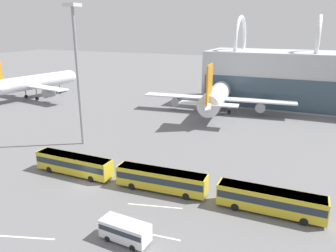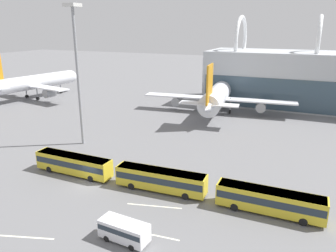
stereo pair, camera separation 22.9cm
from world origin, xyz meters
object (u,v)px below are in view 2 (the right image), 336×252
object	(u,v)px
shuttle_bus_2	(270,200)
shuttle_bus_0	(74,163)
airliner_at_gate_far	(218,95)
shuttle_bus_1	(161,179)
service_van_foreground	(124,230)
floodlight_mast	(76,56)
airliner_at_gate_near	(32,82)

from	to	relation	value
shuttle_bus_2	shuttle_bus_0	bearing A→B (deg)	-179.03
shuttle_bus_2	airliner_at_gate_far	bearing A→B (deg)	112.37
airliner_at_gate_far	shuttle_bus_1	world-z (taller)	airliner_at_gate_far
shuttle_bus_0	shuttle_bus_1	xyz separation A→B (m)	(14.95, 0.53, 0.00)
service_van_foreground	floodlight_mast	bearing A→B (deg)	-40.55
shuttle_bus_0	shuttle_bus_1	world-z (taller)	same
shuttle_bus_1	shuttle_bus_2	bearing A→B (deg)	-2.25
airliner_at_gate_near	airliner_at_gate_far	bearing A→B (deg)	-72.68
shuttle_bus_2	airliner_at_gate_near	bearing A→B (deg)	153.14
shuttle_bus_0	service_van_foreground	bearing A→B (deg)	-34.71
shuttle_bus_1	service_van_foreground	size ratio (longest dim) A/B	2.30
airliner_at_gate_far	service_van_foreground	bearing A→B (deg)	179.15
airliner_at_gate_near	airliner_at_gate_far	xyz separation A→B (m)	(59.08, 7.45, -0.46)
service_van_foreground	floodlight_mast	xyz separation A→B (m)	(-23.72, 23.58, 15.97)
shuttle_bus_2	service_van_foreground	distance (m)	18.35
airliner_at_gate_near	shuttle_bus_2	bearing A→B (deg)	-106.48
shuttle_bus_0	shuttle_bus_2	world-z (taller)	same
airliner_at_gate_far	shuttle_bus_2	world-z (taller)	airliner_at_gate_far
airliner_at_gate_near	shuttle_bus_1	xyz separation A→B (m)	(63.63, -39.47, -3.47)
airliner_at_gate_far	shuttle_bus_1	bearing A→B (deg)	179.15
shuttle_bus_1	service_van_foreground	bearing A→B (deg)	-87.12
airliner_at_gate_far	shuttle_bus_1	xyz separation A→B (m)	(4.56, -46.93, -3.01)
airliner_at_gate_near	airliner_at_gate_far	distance (m)	59.55
shuttle_bus_0	service_van_foreground	distance (m)	19.78
shuttle_bus_0	shuttle_bus_2	distance (m)	29.91
service_van_foreground	floodlight_mast	size ratio (longest dim) A/B	0.22
airliner_at_gate_near	shuttle_bus_0	size ratio (longest dim) A/B	2.55
service_van_foreground	airliner_at_gate_near	bearing A→B (deg)	-34.18
shuttle_bus_0	floodlight_mast	distance (m)	21.09
airliner_at_gate_near	service_van_foreground	bearing A→B (deg)	-118.32
shuttle_bus_1	airliner_at_gate_near	bearing A→B (deg)	145.54
airliner_at_gate_far	shuttle_bus_1	size ratio (longest dim) A/B	3.05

